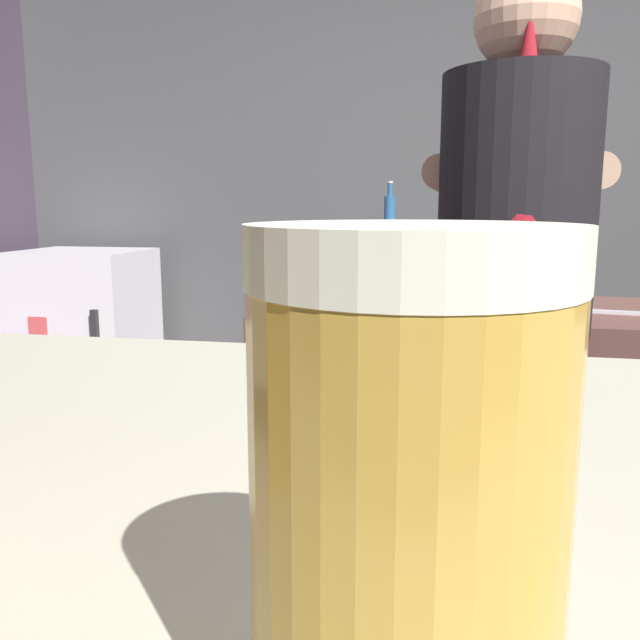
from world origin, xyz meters
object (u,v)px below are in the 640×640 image
object	(u,v)px
bottle_olive_oil	(390,211)
bottle_hot_sauce	(509,215)
mini_fridge	(87,341)
mixing_bowl	(454,294)
bottle_vinegar	(470,210)
bartender	(512,303)
chefs_knife	(600,312)
pint_glass_far	(406,508)

from	to	relation	value
bottle_olive_oil	bottle_hot_sauce	distance (m)	0.58
mini_fridge	mixing_bowl	bearing A→B (deg)	-29.46
mini_fridge	bottle_vinegar	xyz separation A→B (m)	(1.98, 0.16, 0.69)
bartender	bottle_vinegar	xyz separation A→B (m)	(-0.04, 1.78, 0.19)
mixing_bowl	chefs_knife	size ratio (longest dim) A/B	0.69
mini_fridge	bottle_vinegar	world-z (taller)	bottle_vinegar
mixing_bowl	bottle_olive_oil	xyz separation A→B (m)	(-0.31, 1.29, 0.24)
mini_fridge	bottle_olive_oil	world-z (taller)	bottle_olive_oil
pint_glass_far	bottle_olive_oil	world-z (taller)	bottle_olive_oil
bottle_vinegar	bottle_hot_sauce	bearing A→B (deg)	22.47
mini_fridge	pint_glass_far	xyz separation A→B (m)	(1.86, -2.99, 0.66)
bartender	bottle_hot_sauce	world-z (taller)	bartender
chefs_knife	bottle_vinegar	xyz separation A→B (m)	(-0.32, 1.37, 0.27)
mixing_bowl	bottle_hot_sauce	distance (m)	1.36
mini_fridge	pint_glass_far	distance (m)	3.58
bottle_olive_oil	mixing_bowl	bearing A→B (deg)	-76.34
pint_glass_far	bottle_vinegar	size ratio (longest dim) A/B	0.50
chefs_knife	bottle_vinegar	bearing A→B (deg)	111.83
mini_fridge	chefs_knife	world-z (taller)	mini_fridge
pint_glass_far	bottle_hot_sauce	world-z (taller)	bottle_hot_sauce
bottle_hot_sauce	bottle_olive_oil	bearing A→B (deg)	-178.20
pint_glass_far	bottle_olive_oil	distance (m)	3.22
bottle_olive_oil	bottle_vinegar	size ratio (longest dim) A/B	0.92
bartender	bottle_olive_oil	size ratio (longest dim) A/B	7.03
bottle_vinegar	chefs_knife	bearing A→B (deg)	-77.00
chefs_knife	bottle_hot_sauce	xyz separation A→B (m)	(-0.13, 1.45, 0.24)
bottle_vinegar	bartender	bearing A→B (deg)	-88.80
pint_glass_far	bottle_hot_sauce	size ratio (longest dim) A/B	0.67
bottle_hot_sauce	bottle_vinegar	size ratio (longest dim) A/B	0.74
bottle_olive_oil	bottle_vinegar	distance (m)	0.40
mixing_bowl	chefs_knife	bearing A→B (deg)	-19.45
mixing_bowl	bottle_hot_sauce	world-z (taller)	bottle_hot_sauce
mini_fridge	pint_glass_far	world-z (taller)	pint_glass_far
mini_fridge	bottle_vinegar	size ratio (longest dim) A/B	3.67
mini_fridge	pint_glass_far	size ratio (longest dim) A/B	7.40
mini_fridge	bottle_olive_oil	bearing A→B (deg)	7.90
mini_fridge	bottle_vinegar	bearing A→B (deg)	4.64
bartender	pint_glass_far	world-z (taller)	bartender
bartender	chefs_knife	xyz separation A→B (m)	(0.28, 0.41, -0.08)
bottle_hot_sauce	pint_glass_far	bearing A→B (deg)	-95.47
bartender	bottle_vinegar	distance (m)	1.79
chefs_knife	bottle_olive_oil	xyz separation A→B (m)	(-0.71, 1.43, 0.26)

